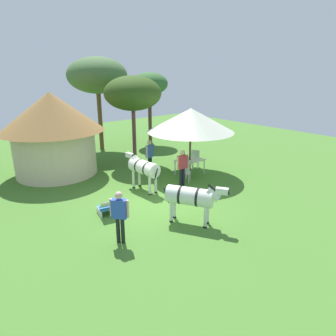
{
  "coord_description": "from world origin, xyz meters",
  "views": [
    {
      "loc": [
        -6.79,
        -9.04,
        5.05
      ],
      "look_at": [
        1.18,
        0.5,
        1.0
      ],
      "focal_mm": 32.76,
      "sensor_mm": 36.0,
      "label": 1
    }
  ],
  "objects_px": {
    "striped_lounge_chair": "(107,208)",
    "zebra_nearest_camera": "(191,197)",
    "guest_beside_umbrella": "(150,154)",
    "shade_umbrella": "(191,120)",
    "zebra_by_umbrella": "(143,168)",
    "patio_chair_near_lawn": "(195,158)",
    "acacia_tree_right_background": "(149,84)",
    "patio_chair_near_hut": "(185,172)",
    "acacia_tree_left_background": "(133,94)",
    "standing_watcher": "(119,213)",
    "acacia_tree_behind_hut": "(97,76)",
    "guest_behind_table": "(182,165)",
    "patio_dining_table": "(190,161)",
    "thatched_hut": "(53,129)"
  },
  "relations": [
    {
      "from": "striped_lounge_chair",
      "to": "acacia_tree_behind_hut",
      "type": "relative_size",
      "value": 0.15
    },
    {
      "from": "thatched_hut",
      "to": "shade_umbrella",
      "type": "relative_size",
      "value": 1.17
    },
    {
      "from": "guest_beside_umbrella",
      "to": "patio_chair_near_hut",
      "type": "bearing_deg",
      "value": 81.21
    },
    {
      "from": "striped_lounge_chair",
      "to": "acacia_tree_right_background",
      "type": "bearing_deg",
      "value": 57.44
    },
    {
      "from": "thatched_hut",
      "to": "zebra_nearest_camera",
      "type": "distance_m",
      "value": 8.32
    },
    {
      "from": "shade_umbrella",
      "to": "patio_chair_near_lawn",
      "type": "height_order",
      "value": "shade_umbrella"
    },
    {
      "from": "guest_beside_umbrella",
      "to": "standing_watcher",
      "type": "relative_size",
      "value": 1.01
    },
    {
      "from": "guest_beside_umbrella",
      "to": "striped_lounge_chair",
      "type": "xyz_separation_m",
      "value": [
        -3.98,
        -2.71,
        -0.76
      ]
    },
    {
      "from": "patio_chair_near_hut",
      "to": "standing_watcher",
      "type": "relative_size",
      "value": 0.54
    },
    {
      "from": "acacia_tree_left_background",
      "to": "shade_umbrella",
      "type": "bearing_deg",
      "value": -76.91
    },
    {
      "from": "acacia_tree_behind_hut",
      "to": "patio_chair_near_lawn",
      "type": "bearing_deg",
      "value": -73.7
    },
    {
      "from": "striped_lounge_chair",
      "to": "acacia_tree_left_background",
      "type": "distance_m",
      "value": 7.59
    },
    {
      "from": "striped_lounge_chair",
      "to": "zebra_nearest_camera",
      "type": "bearing_deg",
      "value": -39.72
    },
    {
      "from": "patio_chair_near_hut",
      "to": "acacia_tree_right_background",
      "type": "height_order",
      "value": "acacia_tree_right_background"
    },
    {
      "from": "shade_umbrella",
      "to": "acacia_tree_left_background",
      "type": "height_order",
      "value": "acacia_tree_left_background"
    },
    {
      "from": "patio_dining_table",
      "to": "zebra_nearest_camera",
      "type": "distance_m",
      "value": 5.14
    },
    {
      "from": "thatched_hut",
      "to": "patio_chair_near_lawn",
      "type": "bearing_deg",
      "value": -31.22
    },
    {
      "from": "standing_watcher",
      "to": "acacia_tree_left_background",
      "type": "relative_size",
      "value": 0.35
    },
    {
      "from": "shade_umbrella",
      "to": "standing_watcher",
      "type": "xyz_separation_m",
      "value": [
        -6.01,
        -3.27,
        -1.71
      ]
    },
    {
      "from": "shade_umbrella",
      "to": "patio_chair_near_lawn",
      "type": "bearing_deg",
      "value": 33.15
    },
    {
      "from": "patio_chair_near_lawn",
      "to": "guest_beside_umbrella",
      "type": "distance_m",
      "value": 2.61
    },
    {
      "from": "patio_chair_near_hut",
      "to": "standing_watcher",
      "type": "bearing_deg",
      "value": -99.42
    },
    {
      "from": "shade_umbrella",
      "to": "zebra_by_umbrella",
      "type": "height_order",
      "value": "shade_umbrella"
    },
    {
      "from": "patio_chair_near_lawn",
      "to": "patio_chair_near_hut",
      "type": "xyz_separation_m",
      "value": [
        -2.0,
        -1.39,
        0.0
      ]
    },
    {
      "from": "patio_dining_table",
      "to": "patio_chair_near_lawn",
      "type": "height_order",
      "value": "patio_chair_near_lawn"
    },
    {
      "from": "guest_behind_table",
      "to": "zebra_by_umbrella",
      "type": "relative_size",
      "value": 0.77
    },
    {
      "from": "guest_behind_table",
      "to": "zebra_nearest_camera",
      "type": "relative_size",
      "value": 0.83
    },
    {
      "from": "patio_chair_near_hut",
      "to": "zebra_nearest_camera",
      "type": "bearing_deg",
      "value": -76.29
    },
    {
      "from": "striped_lounge_chair",
      "to": "shade_umbrella",
      "type": "bearing_deg",
      "value": 25.87
    },
    {
      "from": "patio_chair_near_hut",
      "to": "standing_watcher",
      "type": "distance_m",
      "value": 5.66
    },
    {
      "from": "acacia_tree_right_background",
      "to": "patio_dining_table",
      "type": "bearing_deg",
      "value": -111.09
    },
    {
      "from": "zebra_nearest_camera",
      "to": "patio_dining_table",
      "type": "bearing_deg",
      "value": -163.17
    },
    {
      "from": "thatched_hut",
      "to": "guest_beside_umbrella",
      "type": "bearing_deg",
      "value": -39.26
    },
    {
      "from": "guest_behind_table",
      "to": "acacia_tree_right_background",
      "type": "distance_m",
      "value": 9.23
    },
    {
      "from": "guest_beside_umbrella",
      "to": "acacia_tree_right_background",
      "type": "distance_m",
      "value": 7.39
    },
    {
      "from": "standing_watcher",
      "to": "acacia_tree_right_background",
      "type": "xyz_separation_m",
      "value": [
        8.63,
        10.06,
        3.02
      ]
    },
    {
      "from": "striped_lounge_chair",
      "to": "zebra_by_umbrella",
      "type": "height_order",
      "value": "zebra_by_umbrella"
    },
    {
      "from": "shade_umbrella",
      "to": "patio_chair_near_lawn",
      "type": "xyz_separation_m",
      "value": [
        1.02,
        0.67,
        -2.19
      ]
    },
    {
      "from": "shade_umbrella",
      "to": "acacia_tree_right_background",
      "type": "xyz_separation_m",
      "value": [
        2.62,
        6.79,
        1.31
      ]
    },
    {
      "from": "patio_chair_near_hut",
      "to": "acacia_tree_left_background",
      "type": "xyz_separation_m",
      "value": [
        0.14,
        4.35,
        3.25
      ]
    },
    {
      "from": "acacia_tree_left_background",
      "to": "patio_chair_near_hut",
      "type": "bearing_deg",
      "value": -91.85
    },
    {
      "from": "patio_chair_near_hut",
      "to": "striped_lounge_chair",
      "type": "bearing_deg",
      "value": -118.61
    },
    {
      "from": "thatched_hut",
      "to": "acacia_tree_right_background",
      "type": "bearing_deg",
      "value": 17.73
    },
    {
      "from": "patio_chair_near_lawn",
      "to": "acacia_tree_behind_hut",
      "type": "height_order",
      "value": "acacia_tree_behind_hut"
    },
    {
      "from": "guest_behind_table",
      "to": "acacia_tree_left_background",
      "type": "relative_size",
      "value": 0.35
    },
    {
      "from": "guest_beside_umbrella",
      "to": "standing_watcher",
      "type": "xyz_separation_m",
      "value": [
        -4.58,
        -4.67,
        -0.01
      ]
    },
    {
      "from": "patio_chair_near_hut",
      "to": "acacia_tree_left_background",
      "type": "relative_size",
      "value": 0.19
    },
    {
      "from": "patio_dining_table",
      "to": "acacia_tree_behind_hut",
      "type": "bearing_deg",
      "value": 97.23
    },
    {
      "from": "patio_chair_near_lawn",
      "to": "patio_chair_near_hut",
      "type": "bearing_deg",
      "value": 91.58
    },
    {
      "from": "thatched_hut",
      "to": "striped_lounge_chair",
      "type": "xyz_separation_m",
      "value": [
        -0.37,
        -5.66,
        -1.98
      ]
    }
  ]
}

